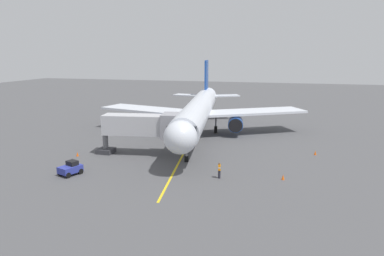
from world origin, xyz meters
The scene contains 10 objects.
ground_plane centered at (0.00, 0.00, 0.00)m, with size 220.00×220.00×0.00m, color #4C4C4F.
apron_lead_in_line centered at (-0.51, 6.17, 0.01)m, with size 0.24×40.00×0.01m, color yellow.
airplane centered at (-0.47, -0.11, 4.00)m, with size 34.45×40.29×11.50m.
jet_bridge centered at (3.22, 11.83, 3.76)m, with size 11.52×4.36×5.40m.
ground_crew_marshaller centered at (-7.39, 18.33, 0.89)m, with size 0.34×0.45×1.71m.
tug_near_nose centered at (8.25, 21.39, 0.70)m, with size 2.22×2.68×1.50m.
belt_loader_portside centered at (13.38, -6.05, 0.71)m, with size 2.58×4.72×2.32m.
safety_cone_nose_left centered at (-13.84, 17.05, 0.28)m, with size 0.32×0.32×0.55m, color #F2590F.
safety_cone_nose_right centered at (-17.64, 6.43, 0.28)m, with size 0.32×0.32×0.55m, color #F2590F.
safety_cone_wing_port centered at (11.56, 14.93, 0.28)m, with size 0.32×0.32×0.55m, color #F2590F.
Camera 1 is at (-13.97, 53.59, 12.81)m, focal length 33.67 mm.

